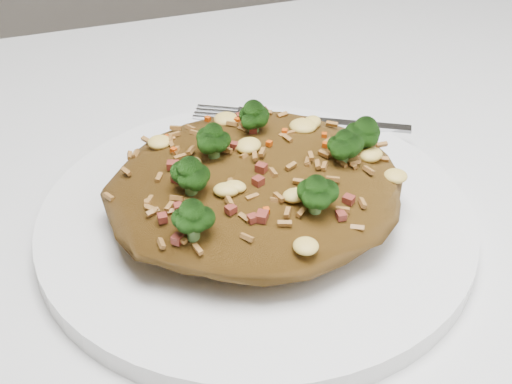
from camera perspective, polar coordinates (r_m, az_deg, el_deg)
dining_table at (r=0.53m, az=13.95°, el=-10.82°), size 1.20×0.80×0.75m
plate at (r=0.45m, az=-0.00°, el=-2.28°), size 0.27×0.27×0.01m
fried_rice at (r=0.43m, az=0.05°, el=1.29°), size 0.18×0.17×0.06m
fork at (r=0.53m, az=4.47°, el=5.69°), size 0.15×0.09×0.00m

